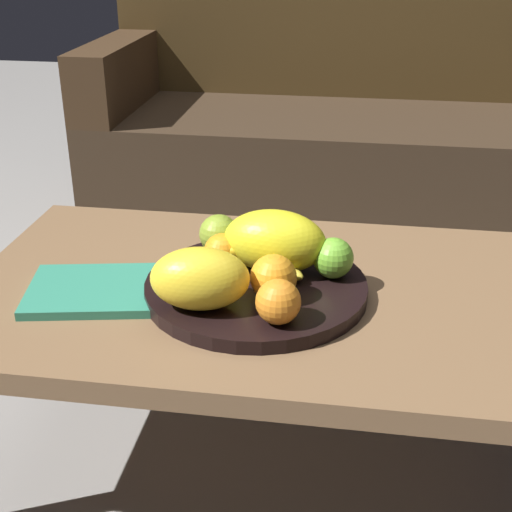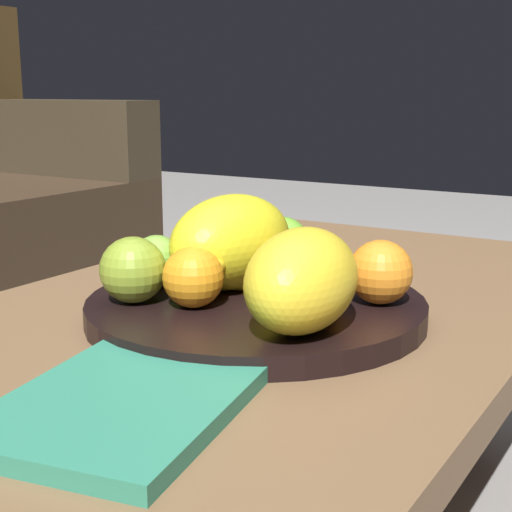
% 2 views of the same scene
% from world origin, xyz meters
% --- Properties ---
extents(coffee_table, '(1.16, 0.65, 0.39)m').
position_xyz_m(coffee_table, '(0.00, 0.00, 0.35)').
color(coffee_table, brown).
rests_on(coffee_table, ground_plane).
extents(fruit_bowl, '(0.39, 0.39, 0.03)m').
position_xyz_m(fruit_bowl, '(-0.05, -0.03, 0.40)').
color(fruit_bowl, black).
rests_on(fruit_bowl, coffee_table).
extents(melon_large_front, '(0.19, 0.13, 0.11)m').
position_xyz_m(melon_large_front, '(-0.02, 0.02, 0.47)').
color(melon_large_front, yellow).
rests_on(melon_large_front, fruit_bowl).
extents(melon_smaller_beside, '(0.17, 0.12, 0.10)m').
position_xyz_m(melon_smaller_beside, '(-0.12, -0.13, 0.46)').
color(melon_smaller_beside, yellow).
rests_on(melon_smaller_beside, fruit_bowl).
extents(orange_front, '(0.07, 0.07, 0.07)m').
position_xyz_m(orange_front, '(0.01, -0.16, 0.45)').
color(orange_front, orange).
rests_on(orange_front, fruit_bowl).
extents(orange_left, '(0.07, 0.07, 0.07)m').
position_xyz_m(orange_left, '(-0.11, 0.01, 0.45)').
color(orange_left, orange).
rests_on(orange_left, fruit_bowl).
extents(orange_right, '(0.08, 0.08, 0.08)m').
position_xyz_m(orange_right, '(-0.01, -0.08, 0.45)').
color(orange_right, orange).
rests_on(orange_right, fruit_bowl).
extents(apple_front, '(0.06, 0.06, 0.06)m').
position_xyz_m(apple_front, '(-0.06, 0.11, 0.44)').
color(apple_front, '#79AB3C').
rests_on(apple_front, fruit_bowl).
extents(apple_left, '(0.07, 0.07, 0.07)m').
position_xyz_m(apple_left, '(0.09, 0.01, 0.45)').
color(apple_left, '#6AAF30').
rests_on(apple_left, fruit_bowl).
extents(apple_right, '(0.08, 0.08, 0.08)m').
position_xyz_m(apple_right, '(-0.13, 0.08, 0.45)').
color(apple_right, olive).
rests_on(apple_right, fruit_bowl).
extents(banana_bunch, '(0.16, 0.14, 0.06)m').
position_xyz_m(banana_bunch, '(-0.03, 0.01, 0.44)').
color(banana_bunch, yellow).
rests_on(banana_bunch, fruit_bowl).
extents(magazine, '(0.28, 0.22, 0.02)m').
position_xyz_m(magazine, '(-0.32, -0.07, 0.39)').
color(magazine, '#2F8064').
rests_on(magazine, coffee_table).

